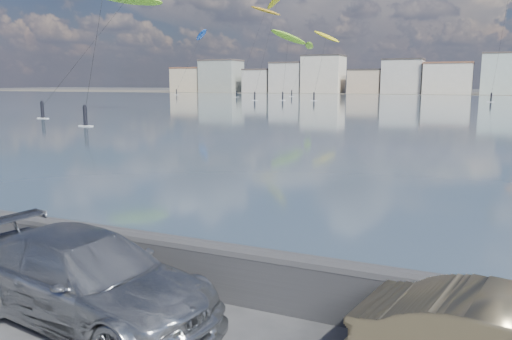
{
  "coord_description": "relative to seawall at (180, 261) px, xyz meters",
  "views": [
    {
      "loc": [
        4.98,
        -4.91,
        3.91
      ],
      "look_at": [
        1.0,
        4.0,
        2.2
      ],
      "focal_mm": 35.0,
      "sensor_mm": 36.0,
      "label": 1
    }
  ],
  "objects": [
    {
      "name": "seawall",
      "position": [
        0.0,
        0.0,
        0.0
      ],
      "size": [
        400.0,
        0.36,
        1.08
      ],
      "color": "#28282B",
      "rests_on": "ground"
    },
    {
      "name": "kitesurfer_13",
      "position": [
        -83.26,
        144.32,
        19.28
      ],
      "size": [
        9.49,
        16.56,
        22.29
      ],
      "color": "blue",
      "rests_on": "ground"
    },
    {
      "name": "kitesurfer_8",
      "position": [
        -43.52,
        140.33,
        14.23
      ],
      "size": [
        4.49,
        16.14,
        16.2
      ],
      "color": "#8CD826",
      "rests_on": "ground"
    },
    {
      "name": "kitesurfer_12",
      "position": [
        -30.36,
        113.52,
        14.21
      ],
      "size": [
        7.82,
        16.89,
        17.07
      ],
      "color": "yellow",
      "rests_on": "ground"
    },
    {
      "name": "car_silver",
      "position": [
        -0.77,
        -1.62,
        0.14
      ],
      "size": [
        5.23,
        2.7,
        1.45
      ],
      "primitive_type": "imported",
      "rotation": [
        0.0,
        0.0,
        1.43
      ],
      "color": "#A5A8AD",
      "rests_on": "ground"
    },
    {
      "name": "far_shore_strip",
      "position": [
        0.0,
        197.3,
        -0.57
      ],
      "size": [
        500.0,
        60.0,
        0.0
      ],
      "primitive_type": "cube",
      "color": "#4C473D",
      "rests_on": "ground"
    },
    {
      "name": "far_buildings",
      "position": [
        1.31,
        183.3,
        5.44
      ],
      "size": [
        240.79,
        13.26,
        14.6
      ],
      "color": "beige",
      "rests_on": "ground"
    },
    {
      "name": "kitesurfer_6",
      "position": [
        -55.31,
        134.12,
        24.22
      ],
      "size": [
        9.65,
        17.72,
        26.98
      ],
      "color": "#BF8C19",
      "rests_on": "ground"
    },
    {
      "name": "bay_water",
      "position": [
        0.0,
        88.8,
        -0.58
      ],
      "size": [
        500.0,
        177.0,
        0.0
      ],
      "primitive_type": "cube",
      "color": "#3B5761",
      "rests_on": "ground"
    },
    {
      "name": "kitesurfer_2",
      "position": [
        -39.01,
        110.41,
        14.25
      ],
      "size": [
        8.63,
        15.46,
        17.33
      ],
      "color": "#8CD826",
      "rests_on": "ground"
    }
  ]
}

